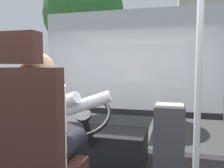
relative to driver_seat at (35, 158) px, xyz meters
name	(u,v)px	position (x,y,z in m)	size (l,w,h in m)	color
ground	(158,110)	(0.22, 9.14, -1.39)	(18.00, 44.00, 0.06)	#373737
driver_seat	(35,158)	(0.00, 0.00, 0.00)	(0.48, 0.48, 1.36)	black
bus_driver	(45,125)	(0.00, 0.12, 0.18)	(0.81, 0.62, 0.75)	black
steering_console	(99,145)	(0.00, 1.31, -0.37)	(1.10, 1.03, 0.85)	black
handrail_pole	(198,89)	(1.00, 0.40, 0.42)	(0.04, 0.04, 2.02)	#B7B7BC
fare_box	(169,152)	(0.81, 0.76, -0.17)	(0.25, 0.21, 0.84)	#333338
windshield_panel	(128,74)	(0.22, 1.96, 0.46)	(2.50, 0.08, 1.48)	silver
street_tree	(84,14)	(-2.93, 8.25, 2.82)	(3.48, 3.48, 5.93)	#4C3828
parked_car_black	(221,83)	(4.34, 17.16, -0.68)	(1.96, 4.48, 1.32)	black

